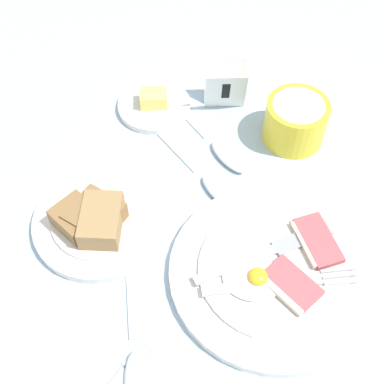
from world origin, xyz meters
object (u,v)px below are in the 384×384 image
Objects in this scene: number_card at (225,86)px; teaspoon_near_cup at (217,145)px; teaspoon_by_saucer at (208,179)px; bread_plate at (98,220)px; sugar_cup at (296,120)px; breakfast_plate at (273,271)px; butter_dish at (154,105)px; teaspoon_stray at (135,359)px.

teaspoon_near_cup is (-0.00, -0.09, -0.03)m from number_card.
bread_plate is at bearing -99.56° from teaspoon_by_saucer.
teaspoon_by_saucer is at bearing -138.37° from sugar_cup.
number_card reaches higher than breakfast_plate.
number_card is 0.49× the size of teaspoon_by_saucer.
teaspoon_near_cup is (0.13, 0.16, -0.01)m from bread_plate.
butter_dish reaches higher than teaspoon_near_cup.
teaspoon_by_saucer is at bearing -52.71° from butter_dish.
sugar_cup reaches higher than teaspoon_by_saucer.
teaspoon_by_saucer is 0.06m from teaspoon_near_cup.
teaspoon_by_saucer is (0.10, -0.13, -0.00)m from butter_dish.
breakfast_plate is 1.30× the size of teaspoon_stray.
bread_plate reaches higher than butter_dish.
sugar_cup is 0.15m from teaspoon_by_saucer.
bread_plate is at bearing -83.69° from teaspoon_near_cup.
bread_plate reaches higher than teaspoon_by_saucer.
bread_plate is 0.16m from teaspoon_by_saucer.
butter_dish is 0.73× the size of teaspoon_by_saucer.
teaspoon_near_cup is (0.10, -0.06, -0.00)m from butter_dish.
teaspoon_by_saucer is at bearing 126.33° from breakfast_plate.
bread_plate reaches higher than breakfast_plate.
number_card reaches higher than sugar_cup.
butter_dish reaches higher than teaspoon_stray.
butter_dish is 0.71× the size of teaspoon_near_cup.
teaspoon_near_cup is (-0.09, 0.19, -0.00)m from breakfast_plate.
butter_dish is 0.39m from teaspoon_stray.
breakfast_plate is 0.23m from bread_plate.
teaspoon_stray is at bearing -107.01° from number_card.
teaspoon_near_cup is (-0.11, -0.04, -0.03)m from sugar_cup.
butter_dish is at bearing 172.14° from sugar_cup.
butter_dish is 1.50× the size of number_card.
bread_plate is 1.15× the size of teaspoon_by_saucer.
teaspoon_by_saucer is at bearing 35.49° from bread_plate.
sugar_cup is at bearing 65.56° from teaspoon_near_cup.
breakfast_plate is 2.83× the size of sugar_cup.
number_card is 0.48× the size of teaspoon_near_cup.
breakfast_plate is at bearing -8.72° from teaspoon_by_saucer.
teaspoon_by_saucer is (-0.10, 0.13, -0.00)m from breakfast_plate.
breakfast_plate is at bearing -17.93° from teaspoon_near_cup.
teaspoon_stray is at bearing -55.50° from teaspoon_by_saucer.
teaspoon_near_cup is at bearing 130.30° from teaspoon_by_saucer.
sugar_cup is at bearing -35.64° from number_card.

